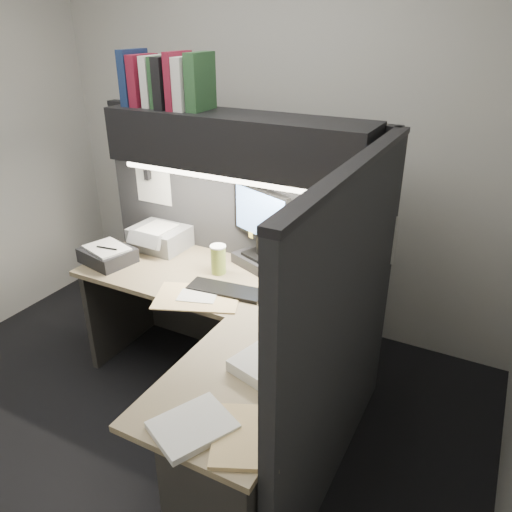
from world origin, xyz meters
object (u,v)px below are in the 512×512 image
at_px(overhead_shelf, 236,142).
at_px(keyboard, 226,290).
at_px(desk, 217,392).
at_px(telephone, 307,281).
at_px(monitor, 261,237).
at_px(notebook_stack, 108,255).
at_px(printer, 161,237).
at_px(coffee_cup, 218,260).

xyz_separation_m(overhead_shelf, keyboard, (0.09, -0.30, -0.76)).
relative_size(desk, telephone, 7.60).
relative_size(monitor, notebook_stack, 1.67).
distance_m(keyboard, printer, 0.77).
xyz_separation_m(overhead_shelf, coffee_cup, (-0.06, -0.12, -0.69)).
distance_m(telephone, printer, 1.08).
distance_m(monitor, printer, 0.74).
distance_m(desk, overhead_shelf, 1.33).
bearing_deg(printer, overhead_shelf, -0.83).
bearing_deg(coffee_cup, monitor, 44.86).
relative_size(overhead_shelf, telephone, 6.93).
relative_size(monitor, coffee_cup, 3.01).
distance_m(monitor, notebook_stack, 0.97).
xyz_separation_m(monitor, telephone, (0.35, -0.12, -0.16)).
bearing_deg(desk, telephone, 75.94).
bearing_deg(printer, desk, -39.06).
relative_size(desk, overhead_shelf, 1.10).
height_order(monitor, coffee_cup, monitor).
distance_m(keyboard, notebook_stack, 0.85).
height_order(keyboard, notebook_stack, notebook_stack).
relative_size(coffee_cup, notebook_stack, 0.56).
relative_size(overhead_shelf, printer, 4.39).
relative_size(keyboard, notebook_stack, 1.43).
bearing_deg(notebook_stack, coffee_cup, 15.94).
bearing_deg(notebook_stack, telephone, 12.16).
distance_m(overhead_shelf, notebook_stack, 1.09).
relative_size(telephone, notebook_stack, 0.74).
bearing_deg(overhead_shelf, keyboard, -73.07).
height_order(desk, printer, printer).
height_order(monitor, notebook_stack, monitor).
distance_m(desk, notebook_stack, 1.19).
distance_m(overhead_shelf, printer, 0.92).
bearing_deg(coffee_cup, printer, 164.72).
bearing_deg(notebook_stack, overhead_shelf, 22.75).
bearing_deg(notebook_stack, keyboard, 1.19).
bearing_deg(coffee_cup, telephone, 7.18).
relative_size(telephone, printer, 0.63).
bearing_deg(telephone, coffee_cup, -166.56).
height_order(keyboard, coffee_cup, coffee_cup).
bearing_deg(coffee_cup, notebook_stack, -164.06).
height_order(overhead_shelf, notebook_stack, overhead_shelf).
relative_size(printer, notebook_stack, 1.17).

